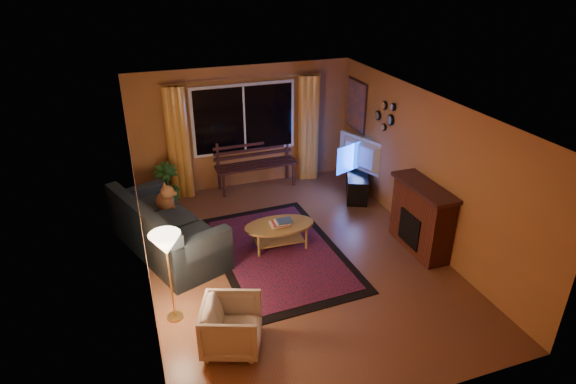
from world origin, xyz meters
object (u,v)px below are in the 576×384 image
object	(u,v)px
bench	(257,176)
floor_lamp	(170,278)
armchair	(232,324)
tv_console	(357,183)
sofa	(167,225)
coffee_table	(279,236)

from	to	relation	value
bench	floor_lamp	world-z (taller)	floor_lamp
bench	armchair	distance (m)	4.60
armchair	floor_lamp	xyz separation A→B (m)	(-0.61, 0.77, 0.29)
armchair	tv_console	xyz separation A→B (m)	(3.38, 3.35, -0.11)
sofa	armchair	world-z (taller)	sofa
armchair	coffee_table	bearing A→B (deg)	-12.10
sofa	floor_lamp	distance (m)	1.73
bench	tv_console	size ratio (longest dim) A/B	1.42
sofa	floor_lamp	xyz separation A→B (m)	(-0.14, -1.72, 0.18)
sofa	armchair	xyz separation A→B (m)	(0.48, -2.49, -0.11)
bench	sofa	distance (m)	2.75
armchair	tv_console	bearing A→B (deg)	-24.66
sofa	armchair	size ratio (longest dim) A/B	3.24
sofa	coffee_table	size ratio (longest dim) A/B	1.98
tv_console	coffee_table	bearing A→B (deg)	-122.30
bench	armchair	size ratio (longest dim) A/B	2.35
sofa	tv_console	bearing A→B (deg)	-8.33
sofa	coffee_table	xyz separation A→B (m)	(1.75, -0.51, -0.26)
bench	tv_console	xyz separation A→B (m)	(1.83, -0.98, -0.01)
floor_lamp	sofa	bearing A→B (deg)	85.44
armchair	tv_console	world-z (taller)	armchair
floor_lamp	tv_console	bearing A→B (deg)	32.84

